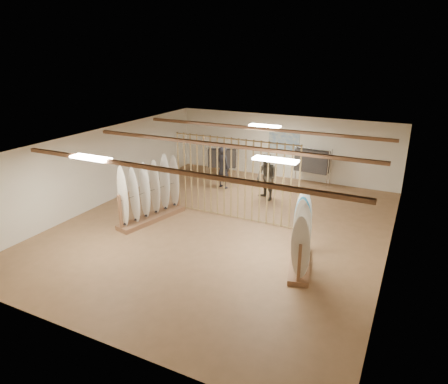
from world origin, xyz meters
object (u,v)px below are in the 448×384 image
at_px(shopper_b, 267,174).
at_px(clothing_rack_a, 222,158).
at_px(shopper_a, 223,165).
at_px(rack_right, 301,245).
at_px(rack_left, 151,200).
at_px(clothing_rack_b, 312,161).

bearing_deg(shopper_b, clothing_rack_a, -178.78).
height_order(shopper_a, shopper_b, shopper_b).
bearing_deg(shopper_b, rack_right, -26.36).
height_order(rack_left, rack_right, rack_left).
xyz_separation_m(clothing_rack_b, shopper_a, (-3.20, -1.91, -0.07)).
bearing_deg(clothing_rack_a, shopper_b, -49.37).
xyz_separation_m(rack_left, shopper_a, (0.67, 4.09, 0.28)).
xyz_separation_m(clothing_rack_a, clothing_rack_b, (3.82, 0.76, 0.14)).
distance_m(rack_right, clothing_rack_b, 7.01).
height_order(clothing_rack_a, shopper_b, shopper_b).
height_order(rack_left, shopper_a, rack_left).
bearing_deg(shopper_b, clothing_rack_b, 98.78).
bearing_deg(shopper_a, clothing_rack_b, -127.47).
bearing_deg(rack_left, clothing_rack_a, 102.35).
distance_m(clothing_rack_b, shopper_a, 3.73).
distance_m(rack_right, clothing_rack_a, 8.08).
height_order(rack_right, clothing_rack_b, rack_right).
bearing_deg(rack_right, shopper_a, 120.33).
xyz_separation_m(rack_left, shopper_b, (2.78, 3.56, 0.31)).
bearing_deg(clothing_rack_a, rack_right, -66.37).
bearing_deg(rack_left, shopper_a, 93.62).
distance_m(rack_right, shopper_b, 5.12).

